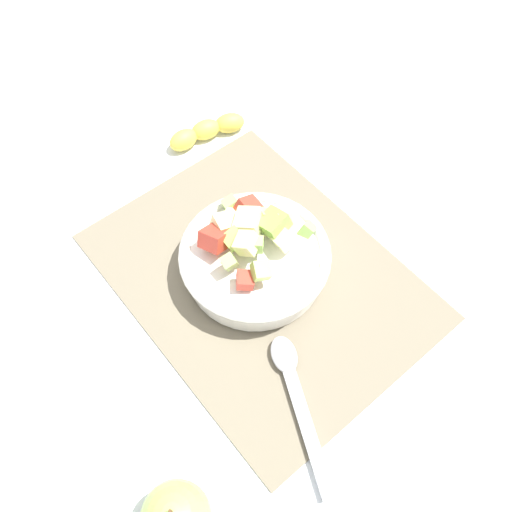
# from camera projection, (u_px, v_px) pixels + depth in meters

# --- Properties ---
(ground_plane) EXTENTS (2.40, 2.40, 0.00)m
(ground_plane) POSITION_uv_depth(u_px,v_px,m) (260.00, 276.00, 0.84)
(ground_plane) COLOR silver
(placemat) EXTENTS (0.50, 0.38, 0.01)m
(placemat) POSITION_uv_depth(u_px,v_px,m) (260.00, 275.00, 0.83)
(placemat) COLOR #756B56
(placemat) RESTS_ON ground_plane
(salad_bowl) EXTENTS (0.23, 0.23, 0.10)m
(salad_bowl) POSITION_uv_depth(u_px,v_px,m) (255.00, 256.00, 0.81)
(salad_bowl) COLOR white
(salad_bowl) RESTS_ON placemat
(serving_spoon) EXTENTS (0.21, 0.12, 0.01)m
(serving_spoon) POSITION_uv_depth(u_px,v_px,m) (294.00, 386.00, 0.73)
(serving_spoon) COLOR #B7B7BC
(serving_spoon) RESTS_ON placemat
(banana_whole) EXTENTS (0.07, 0.15, 0.04)m
(banana_whole) POSITION_uv_depth(u_px,v_px,m) (207.00, 131.00, 0.98)
(banana_whole) COLOR yellow
(banana_whole) RESTS_ON ground_plane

